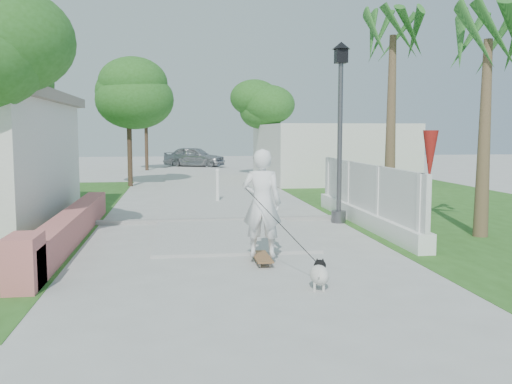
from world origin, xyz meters
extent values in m
plane|color=#B7B7B2|center=(0.00, 0.00, 0.00)|extent=(90.00, 90.00, 0.00)
cube|color=#B7B7B2|center=(0.00, 20.00, 0.03)|extent=(3.20, 36.00, 0.06)
cube|color=#999993|center=(0.00, 6.00, 0.05)|extent=(6.50, 0.25, 0.10)
cube|color=#2D581C|center=(7.00, 8.00, 0.01)|extent=(8.00, 20.00, 0.01)
cube|color=#C76866|center=(-3.30, 4.00, 0.30)|extent=(0.45, 8.00, 0.60)
cube|color=#C76866|center=(-3.30, 0.20, 0.40)|extent=(0.45, 0.80, 0.80)
cube|color=white|center=(3.40, 5.00, 0.20)|extent=(0.35, 7.00, 0.40)
cube|color=white|center=(3.40, 5.00, 0.95)|extent=(0.10, 7.00, 1.10)
cube|color=white|center=(3.40, 1.80, 0.75)|extent=(0.14, 0.14, 1.50)
cube|color=white|center=(3.40, 4.00, 0.75)|extent=(0.14, 0.14, 1.50)
cube|color=white|center=(3.40, 6.20, 0.75)|extent=(0.14, 0.14, 1.50)
cube|color=white|center=(3.40, 8.20, 0.75)|extent=(0.14, 0.14, 1.50)
cube|color=silver|center=(6.00, 18.00, 1.30)|extent=(6.00, 8.00, 2.60)
cylinder|color=#59595E|center=(2.90, 5.50, 0.15)|extent=(0.36, 0.36, 0.30)
cylinder|color=#59595E|center=(2.90, 5.50, 2.00)|extent=(0.12, 0.12, 4.00)
cube|color=black|center=(2.90, 5.50, 4.10)|extent=(0.28, 0.28, 0.35)
cone|color=black|center=(2.90, 5.50, 4.35)|extent=(0.44, 0.44, 0.18)
cylinder|color=white|center=(0.20, 10.00, 0.50)|extent=(0.12, 0.12, 1.00)
sphere|color=white|center=(0.20, 10.00, 1.02)|extent=(0.14, 0.14, 0.14)
cylinder|color=#59595E|center=(4.80, 4.50, 1.00)|extent=(0.04, 0.04, 2.00)
cone|color=#B02119|center=(4.80, 4.50, 1.70)|extent=(0.36, 0.36, 1.20)
cylinder|color=#4C3826|center=(-5.50, 8.50, 1.75)|extent=(0.20, 0.20, 3.50)
ellipsoid|color=#265B1A|center=(-5.50, 8.50, 3.25)|extent=(3.20, 3.20, 2.40)
ellipsoid|color=#265B1A|center=(-5.30, 8.30, 3.60)|extent=(2.72, 2.72, 2.05)
ellipsoid|color=#265B1A|center=(-5.70, 8.70, 3.95)|extent=(2.40, 2.40, 1.79)
cylinder|color=#4C3826|center=(-3.00, 16.00, 1.92)|extent=(0.20, 0.20, 3.85)
ellipsoid|color=#265B1A|center=(-3.00, 16.00, 3.58)|extent=(3.40, 3.40, 2.55)
ellipsoid|color=#265B1A|center=(-2.80, 15.80, 3.92)|extent=(2.89, 2.89, 2.18)
ellipsoid|color=#265B1A|center=(-3.20, 16.20, 4.28)|extent=(2.55, 2.55, 1.90)
cylinder|color=#4C3826|center=(3.20, 20.00, 1.75)|extent=(0.20, 0.20, 3.50)
ellipsoid|color=#265B1A|center=(3.20, 20.00, 3.25)|extent=(3.00, 3.00, 2.25)
ellipsoid|color=#265B1A|center=(3.40, 19.80, 3.60)|extent=(2.55, 2.55, 1.92)
ellipsoid|color=#265B1A|center=(3.00, 20.20, 3.95)|extent=(2.25, 2.25, 1.68)
cylinder|color=#4C3826|center=(-2.80, 26.00, 1.92)|extent=(0.20, 0.20, 3.85)
ellipsoid|color=#265B1A|center=(-2.80, 26.00, 3.58)|extent=(3.20, 3.20, 2.40)
ellipsoid|color=#265B1A|center=(-2.60, 25.80, 3.92)|extent=(2.72, 2.72, 2.05)
ellipsoid|color=#265B1A|center=(-3.00, 26.20, 4.28)|extent=(2.40, 2.40, 1.79)
cone|color=brown|center=(4.60, 6.50, 2.40)|extent=(0.32, 0.32, 4.80)
cone|color=brown|center=(5.40, 3.20, 2.10)|extent=(0.32, 0.32, 4.20)
cube|color=brown|center=(0.33, 1.42, 0.11)|extent=(0.53, 1.00, 0.02)
imported|color=white|center=(0.33, 1.42, 1.05)|extent=(0.77, 0.61, 1.86)
cylinder|color=gray|center=(0.25, 1.07, 0.04)|extent=(0.03, 0.07, 0.07)
cylinder|color=gray|center=(0.42, 1.07, 0.04)|extent=(0.03, 0.07, 0.07)
cylinder|color=gray|center=(0.25, 1.77, 0.04)|extent=(0.03, 0.07, 0.07)
cylinder|color=gray|center=(0.42, 1.77, 0.04)|extent=(0.03, 0.07, 0.07)
ellipsoid|color=silver|center=(0.90, -0.37, 0.21)|extent=(0.38, 0.51, 0.28)
sphere|color=black|center=(0.96, -0.16, 0.30)|extent=(0.18, 0.18, 0.18)
sphere|color=silver|center=(0.98, -0.08, 0.28)|extent=(0.09, 0.09, 0.09)
cone|color=black|center=(0.92, -0.15, 0.38)|extent=(0.05, 0.05, 0.06)
cone|color=black|center=(1.00, -0.18, 0.38)|extent=(0.05, 0.05, 0.06)
cylinder|color=silver|center=(0.87, -0.25, 0.06)|extent=(0.04, 0.04, 0.13)
cylinder|color=silver|center=(0.99, -0.28, 0.06)|extent=(0.04, 0.04, 0.13)
cylinder|color=silver|center=(0.81, -0.45, 0.06)|extent=(0.04, 0.04, 0.13)
cylinder|color=silver|center=(0.93, -0.49, 0.06)|extent=(0.04, 0.04, 0.13)
cylinder|color=silver|center=(0.84, -0.57, 0.29)|extent=(0.06, 0.11, 0.11)
imported|color=#9FA1A6|center=(0.09, 28.47, 0.66)|extent=(4.20, 3.02, 1.33)
camera|label=1|loc=(-1.13, -8.18, 2.27)|focal=40.00mm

